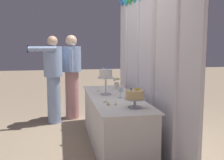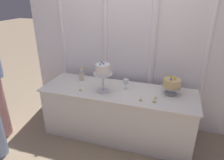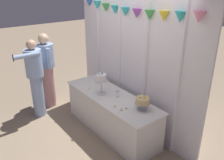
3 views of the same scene
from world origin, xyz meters
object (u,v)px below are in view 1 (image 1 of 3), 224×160
object	(u,v)px
cake_table	(114,121)
guest_girl_blue_dress	(53,76)
wine_glass	(120,90)
guest_man_pink_jacket	(72,74)
tealight_far_right	(116,104)
cake_display_nearleft	(106,75)
cake_display_nearright	(135,96)
tealight_near_left	(105,102)
tealight_near_right	(108,104)
flower_vase	(117,84)
tealight_far_left	(98,91)

from	to	relation	value
cake_table	guest_girl_blue_dress	bearing A→B (deg)	-147.39
wine_glass	guest_man_pink_jacket	world-z (taller)	guest_man_pink_jacket
guest_girl_blue_dress	tealight_far_right	bearing A→B (deg)	22.68
cake_display_nearleft	cake_display_nearright	xyz separation A→B (m)	(0.86, 0.20, -0.14)
guest_girl_blue_dress	tealight_near_left	bearing A→B (deg)	21.84
tealight_far_right	guest_girl_blue_dress	xyz separation A→B (m)	(-1.88, -0.79, 0.15)
wine_glass	tealight_near_right	distance (m)	0.49
cake_display_nearleft	flower_vase	distance (m)	0.54
wine_glass	cake_display_nearleft	bearing A→B (deg)	-149.30
tealight_near_right	tealight_far_right	bearing A→B (deg)	85.28
flower_vase	guest_man_pink_jacket	size ratio (longest dim) A/B	0.12
tealight_far_right	cake_table	bearing A→B (deg)	170.35
cake_display_nearleft	cake_table	bearing A→B (deg)	26.87
cake_display_nearright	guest_girl_blue_dress	distance (m)	2.27
flower_vase	tealight_near_left	size ratio (longest dim) A/B	4.08
guest_girl_blue_dress	cake_display_nearright	bearing A→B (deg)	25.56
cake_display_nearleft	tealight_near_right	xyz separation A→B (m)	(0.69, -0.09, -0.28)
tealight_far_left	guest_girl_blue_dress	bearing A→B (deg)	-141.04
tealight_far_right	guest_man_pink_jacket	size ratio (longest dim) A/B	0.02
tealight_far_right	guest_girl_blue_dress	bearing A→B (deg)	-157.32
guest_man_pink_jacket	wine_glass	bearing A→B (deg)	18.69
tealight_far_right	guest_girl_blue_dress	distance (m)	2.04
tealight_near_right	guest_man_pink_jacket	world-z (taller)	guest_man_pink_jacket
cake_display_nearleft	flower_vase	xyz separation A→B (m)	(-0.43, 0.26, -0.20)
cake_table	tealight_far_left	bearing A→B (deg)	-161.70
cake_display_nearright	tealight_near_right	xyz separation A→B (m)	(-0.18, -0.28, -0.13)
tealight_near_left	guest_man_pink_jacket	bearing A→B (deg)	-170.63
wine_glass	tealight_far_right	size ratio (longest dim) A/B	3.73
tealight_far_left	tealight_near_right	distance (m)	0.99
flower_vase	tealight_near_left	world-z (taller)	flower_vase
cake_table	tealight_near_right	bearing A→B (deg)	-19.20
cake_display_nearright	wine_glass	world-z (taller)	cake_display_nearright
tealight_near_left	cake_table	bearing A→B (deg)	151.69
wine_glass	guest_girl_blue_dress	distance (m)	1.74
cake_display_nearleft	tealight_near_left	world-z (taller)	cake_display_nearleft
tealight_far_left	tealight_near_right	world-z (taller)	tealight_near_right
tealight_near_right	tealight_far_right	world-z (taller)	tealight_near_right
tealight_far_left	tealight_near_left	xyz separation A→B (m)	(0.83, -0.03, -0.00)
cake_display_nearright	tealight_near_left	world-z (taller)	cake_display_nearright
tealight_near_left	tealight_far_right	world-z (taller)	tealight_far_right
tealight_far_right	guest_man_pink_jacket	distance (m)	2.20
tealight_far_left	tealight_far_right	bearing A→B (deg)	4.12
cake_table	guest_girl_blue_dress	size ratio (longest dim) A/B	1.29
tealight_near_left	tealight_far_right	xyz separation A→B (m)	(0.17, 0.10, 0.00)
cake_table	tealight_far_left	size ratio (longest dim) A/B	41.00
flower_vase	tealight_near_right	distance (m)	1.17
cake_display_nearright	tealight_near_right	world-z (taller)	cake_display_nearright
cake_table	cake_display_nearright	distance (m)	0.86
tealight_near_right	guest_man_pink_jacket	xyz separation A→B (m)	(-2.14, -0.34, 0.15)
tealight_near_left	flower_vase	bearing A→B (deg)	159.77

